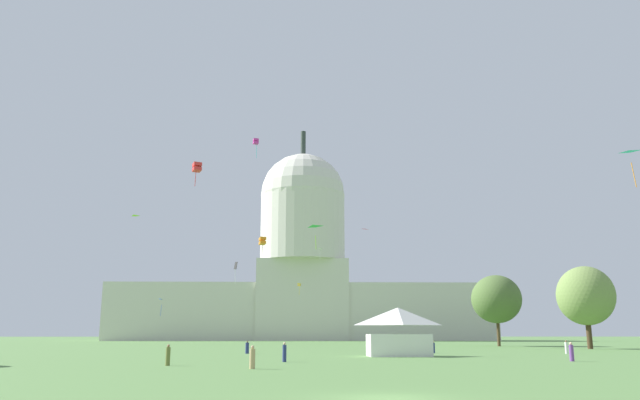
# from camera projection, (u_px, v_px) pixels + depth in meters

# --- Properties ---
(ground_plane) EXTENTS (800.00, 800.00, 0.00)m
(ground_plane) POSITION_uv_depth(u_px,v_px,m) (387.00, 399.00, 24.07)
(ground_plane) COLOR #567F42
(capitol_building) EXTENTS (128.29, 29.29, 72.99)m
(capitol_building) POSITION_uv_depth(u_px,v_px,m) (302.00, 266.00, 209.69)
(capitol_building) COLOR beige
(capitol_building) RESTS_ON ground_plane
(event_tent) EXTENTS (7.11, 4.69, 5.28)m
(event_tent) POSITION_uv_depth(u_px,v_px,m) (398.00, 332.00, 67.78)
(event_tent) COLOR white
(event_tent) RESTS_ON ground_plane
(tree_east_far) EXTENTS (12.59, 13.26, 13.62)m
(tree_east_far) POSITION_uv_depth(u_px,v_px,m) (496.00, 299.00, 119.81)
(tree_east_far) COLOR #4C3823
(tree_east_far) RESTS_ON ground_plane
(tree_east_mid) EXTENTS (9.36, 9.11, 13.22)m
(tree_east_mid) POSITION_uv_depth(u_px,v_px,m) (586.00, 296.00, 99.88)
(tree_east_mid) COLOR #42301E
(tree_east_mid) RESTS_ON ground_plane
(person_denim_lawn_far_right) EXTENTS (0.41, 0.41, 1.56)m
(person_denim_lawn_far_right) POSITION_uv_depth(u_px,v_px,m) (394.00, 347.00, 80.24)
(person_denim_lawn_far_right) COLOR #3D5684
(person_denim_lawn_far_right) RESTS_ON ground_plane
(person_navy_near_tree_east) EXTENTS (0.41, 0.41, 1.72)m
(person_navy_near_tree_east) POSITION_uv_depth(u_px,v_px,m) (284.00, 353.00, 54.55)
(person_navy_near_tree_east) COLOR navy
(person_navy_near_tree_east) RESTS_ON ground_plane
(person_navy_front_right) EXTENTS (0.37, 0.37, 1.56)m
(person_navy_front_right) POSITION_uv_depth(u_px,v_px,m) (433.00, 347.00, 77.96)
(person_navy_front_right) COLOR navy
(person_navy_front_right) RESTS_ON ground_plane
(person_navy_mid_right) EXTENTS (0.60, 0.60, 1.54)m
(person_navy_mid_right) POSITION_uv_depth(u_px,v_px,m) (247.00, 348.00, 76.26)
(person_navy_mid_right) COLOR navy
(person_navy_mid_right) RESTS_ON ground_plane
(person_purple_front_center) EXTENTS (0.45, 0.45, 1.71)m
(person_purple_front_center) POSITION_uv_depth(u_px,v_px,m) (571.00, 352.00, 55.78)
(person_purple_front_center) COLOR #703D93
(person_purple_front_center) RESTS_ON ground_plane
(person_tan_edge_west) EXTENTS (0.50, 0.50, 1.64)m
(person_tan_edge_west) POSITION_uv_depth(u_px,v_px,m) (252.00, 358.00, 44.06)
(person_tan_edge_west) COLOR tan
(person_tan_edge_west) RESTS_ON ground_plane
(person_olive_aisle_center) EXTENTS (0.48, 0.48, 1.65)m
(person_olive_aisle_center) POSITION_uv_depth(u_px,v_px,m) (168.00, 356.00, 48.35)
(person_olive_aisle_center) COLOR olive
(person_olive_aisle_center) RESTS_ON ground_plane
(person_white_deep_crowd) EXTENTS (0.48, 0.48, 1.62)m
(person_white_deep_crowd) POSITION_uv_depth(u_px,v_px,m) (566.00, 348.00, 75.35)
(person_white_deep_crowd) COLOR silver
(person_white_deep_crowd) RESTS_ON ground_plane
(kite_cyan_mid) EXTENTS (1.60, 1.43, 3.17)m
(kite_cyan_mid) POSITION_uv_depth(u_px,v_px,m) (629.00, 155.00, 55.95)
(kite_cyan_mid) COLOR #33BCDB
(kite_pink_mid) EXTENTS (1.41, 1.23, 0.13)m
(kite_pink_mid) POSITION_uv_depth(u_px,v_px,m) (363.00, 231.00, 104.36)
(kite_pink_mid) COLOR pink
(kite_white_mid) EXTENTS (1.60, 1.87, 3.31)m
(kite_white_mid) POSITION_uv_depth(u_px,v_px,m) (319.00, 250.00, 183.42)
(kite_white_mid) COLOR white
(kite_blue_low) EXTENTS (1.43, 1.92, 3.61)m
(kite_blue_low) POSITION_uv_depth(u_px,v_px,m) (162.00, 302.00, 149.44)
(kite_blue_low) COLOR blue
(kite_orange_mid) EXTENTS (1.39, 1.43, 3.03)m
(kite_orange_mid) POSITION_uv_depth(u_px,v_px,m) (262.00, 241.00, 108.11)
(kite_orange_mid) COLOR orange
(kite_green_low) EXTENTS (1.78, 1.55, 2.75)m
(kite_green_low) POSITION_uv_depth(u_px,v_px,m) (313.00, 228.00, 72.45)
(kite_green_low) COLOR green
(kite_black_low) EXTENTS (0.71, 0.68, 4.05)m
(kite_black_low) POSITION_uv_depth(u_px,v_px,m) (236.00, 268.00, 113.08)
(kite_black_low) COLOR black
(kite_lime_mid) EXTENTS (1.59, 1.19, 0.27)m
(kite_lime_mid) POSITION_uv_depth(u_px,v_px,m) (134.00, 217.00, 117.10)
(kite_lime_mid) COLOR #8CD133
(kite_red_mid) EXTENTS (1.37, 1.40, 3.11)m
(kite_red_mid) POSITION_uv_depth(u_px,v_px,m) (197.00, 167.00, 78.80)
(kite_red_mid) COLOR red
(kite_gold_low) EXTENTS (0.99, 0.97, 3.15)m
(kite_gold_low) POSITION_uv_depth(u_px,v_px,m) (299.00, 285.00, 163.76)
(kite_gold_low) COLOR gold
(kite_magenta_high) EXTENTS (1.27, 1.26, 4.01)m
(kite_magenta_high) POSITION_uv_depth(u_px,v_px,m) (256.00, 142.00, 123.88)
(kite_magenta_high) COLOR #D1339E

